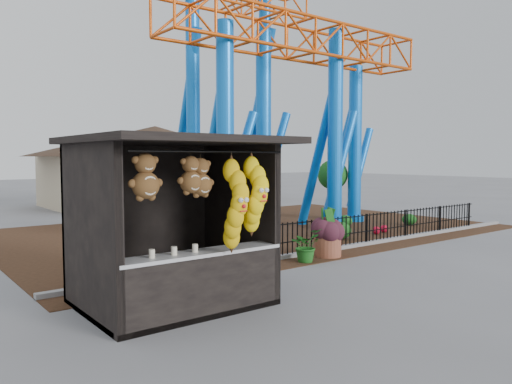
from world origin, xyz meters
TOP-DOWN VIEW (x-y plane):
  - ground at (0.00, 0.00)m, footprint 120.00×120.00m
  - mulch_bed at (4.00, 8.00)m, footprint 18.00×12.00m
  - curb at (4.00, 3.00)m, footprint 18.00×0.18m
  - prize_booth at (-2.99, 0.92)m, footprint 3.50×3.40m
  - picket_fence at (4.90, 3.00)m, footprint 12.20×0.06m
  - roller_coaster at (5.12, 8.23)m, footprint 11.00×6.37m
  - terracotta_planter at (2.55, 2.51)m, footprint 0.90×0.90m
  - planter_foliage at (2.55, 2.51)m, footprint 0.70×0.70m
  - potted_plant at (1.57, 2.36)m, footprint 0.89×0.80m
  - landscaping at (4.44, 5.54)m, footprint 8.66×3.82m
  - pavilion at (6.00, 20.00)m, footprint 15.00×15.00m

SIDE VIEW (x-z plane):
  - ground at x=0.00m, z-range 0.00..0.00m
  - mulch_bed at x=4.00m, z-range 0.00..0.02m
  - curb at x=4.00m, z-range 0.00..0.12m
  - landscaping at x=4.44m, z-range -0.02..0.61m
  - terracotta_planter at x=2.55m, z-range 0.00..0.63m
  - potted_plant at x=1.57m, z-range 0.00..0.89m
  - picket_fence at x=4.90m, z-range 0.00..1.00m
  - planter_foliage at x=2.55m, z-range 0.63..1.27m
  - prize_booth at x=-2.99m, z-range -0.04..3.08m
  - pavilion at x=6.00m, z-range 0.67..5.47m
  - roller_coaster at x=5.12m, z-range 1.03..11.85m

